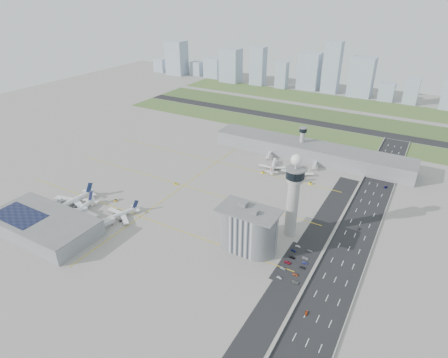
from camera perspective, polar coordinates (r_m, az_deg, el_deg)
The scene contains 63 objects.
ground at distance 306.71m, azimuth -3.28°, elevation -5.11°, with size 1000.00×1000.00×0.00m, color #9D9B93.
grass_strip_0 at distance 497.38m, azimuth 9.05°, elevation 7.81°, with size 480.00×50.00×0.08m, color #466731.
grass_strip_1 at distance 564.75m, azimuth 11.93°, elevation 9.96°, with size 480.00×60.00×0.08m, color #46622E.
grass_strip_2 at distance 638.49m, azimuth 14.35°, elevation 11.72°, with size 480.00×70.00×0.08m, color #496931.
runway at distance 530.35m, azimuth 10.56°, elevation 8.94°, with size 480.00×22.00×0.10m, color black.
highway at distance 272.40m, azimuth 17.92°, elevation -11.40°, with size 28.00×500.00×0.10m, color black.
barrier_left at distance 273.91m, azimuth 15.07°, elevation -10.55°, with size 0.60×500.00×1.20m, color #9E9E99.
barrier_right at distance 270.95m, azimuth 20.85°, elevation -12.06°, with size 0.60×500.00×1.20m, color #9E9E99.
landside_road at distance 268.48m, azimuth 12.17°, elevation -11.19°, with size 18.00×260.00×0.08m, color black.
parking_lot at distance 259.87m, azimuth 10.86°, elevation -12.55°, with size 20.00×44.00×0.10m, color black.
taxiway_line_h_0 at distance 308.55m, azimuth -12.62°, elevation -5.60°, with size 260.00×0.60×0.01m, color yellow.
taxiway_line_h_1 at distance 347.78m, azimuth -6.13°, elevation -1.00°, with size 260.00×0.60×0.01m, color yellow.
taxiway_line_h_2 at distance 392.29m, azimuth -1.05°, elevation 2.63°, with size 260.00×0.60×0.01m, color yellow.
taxiway_line_v at distance 347.78m, azimuth -6.13°, elevation -1.00°, with size 0.60×260.00×0.01m, color yellow.
control_tower at distance 267.73m, azimuth 10.53°, elevation -2.08°, with size 14.00×14.00×64.50m.
secondary_tower at distance 409.08m, azimuth 11.83°, elevation 5.97°, with size 8.60×8.60×31.90m.
admin_building at distance 260.84m, azimuth 3.68°, elevation -7.62°, with size 42.00×24.00×33.50m.
terminal_pier at distance 408.69m, azimuth 12.91°, elevation 4.18°, with size 210.00×32.00×15.80m.
near_terminal at distance 310.81m, azimuth -25.86°, elevation -6.31°, with size 84.00×42.00×13.00m.
airplane_near_a at distance 336.75m, azimuth -22.44°, elevation -2.90°, with size 45.80×38.93×12.82m, color white, non-canonical shape.
airplane_near_b at distance 321.25m, azimuth -21.45°, elevation -4.32°, with size 42.61×36.22×11.93m, color white, non-canonical shape.
airplane_near_c at distance 308.20m, azimuth -15.87°, elevation -4.97°, with size 35.93×30.54×10.06m, color white, non-canonical shape.
airplane_far_a at distance 379.50m, azimuth 7.53°, elevation 2.29°, with size 34.55×29.37×9.67m, color white, non-canonical shape.
airplane_far_b at distance 370.81m, azimuth 11.12°, elevation 1.45°, with size 38.09×32.37×10.66m, color white, non-canonical shape.
jet_bridge_near_0 at distance 340.52m, azimuth -25.42°, elevation -3.90°, with size 14.00×3.00×5.70m, color silver, non-canonical shape.
jet_bridge_near_1 at distance 318.50m, azimuth -22.21°, elevation -5.42°, with size 14.00×3.00×5.70m, color silver, non-canonical shape.
jet_bridge_near_2 at distance 297.88m, azimuth -18.51°, elevation -7.14°, with size 14.00×3.00×5.70m, color silver, non-canonical shape.
jet_bridge_far_0 at distance 408.21m, azimuth 7.08°, elevation 3.89°, with size 14.00×3.00×5.70m, color silver, non-canonical shape.
jet_bridge_far_1 at distance 393.64m, azimuth 13.75°, elevation 2.35°, with size 14.00×3.00×5.70m, color silver, non-canonical shape.
tug_0 at distance 353.60m, azimuth -19.83°, elevation -1.92°, with size 2.47×3.59×2.09m, color yellow, non-canonical shape.
tug_1 at distance 325.34m, azimuth -20.27°, elevation -4.70°, with size 2.35×3.42×1.99m, color gold, non-canonical shape.
tug_2 at distance 334.16m, azimuth -16.20°, elevation -3.14°, with size 2.00×2.90×1.69m, color gold, non-canonical shape.
tug_3 at distance 350.14m, azimuth -7.36°, elevation -0.71°, with size 2.00×2.91×1.69m, color yellow, non-canonical shape.
tug_4 at distance 370.31m, azimuth 5.94°, elevation 1.04°, with size 2.11×3.07×1.78m, color yellow, non-canonical shape.
tug_5 at distance 357.23m, azimuth 13.03°, elevation -0.60°, with size 2.36×3.44×2.00m, color #FBEA0B, non-canonical shape.
car_lot_0 at distance 247.10m, azimuth 8.43°, elevation -14.62°, with size 1.47×3.64×1.24m, color silver.
car_lot_1 at distance 253.97m, azimuth 8.95°, elevation -13.30°, with size 1.27×3.64×1.20m, color gray.
car_lot_2 at distance 258.96m, azimuth 9.68°, elevation -12.42°, with size 2.12×4.59×1.28m, color #AD1D37.
car_lot_3 at distance 263.58m, azimuth 10.34°, elevation -11.66°, with size 1.76×4.34×1.26m, color black.
car_lot_4 at distance 269.61m, azimuth 10.55°, elevation -10.66°, with size 1.51×3.74×1.28m, color navy.
car_lot_5 at distance 273.96m, azimuth 11.18°, elevation -10.04°, with size 1.24×3.55×1.17m, color silver.
car_lot_6 at distance 245.53m, azimuth 10.80°, elevation -15.20°, with size 2.04×4.43×1.23m, color gray.
car_lot_7 at distance 250.84m, azimuth 10.84°, elevation -14.12°, with size 1.62×3.98×1.15m, color #AC4927.
car_lot_8 at distance 256.77m, azimuth 11.89°, elevation -13.07°, with size 1.50×3.74×1.27m, color #232228.
car_lot_9 at distance 260.66m, azimuth 12.22°, elevation -12.40°, with size 1.27×3.64×1.20m, color navy.
car_lot_10 at distance 264.71m, azimuth 12.31°, elevation -11.70°, with size 1.93×4.18×1.16m, color #B0ADBD.
car_lot_11 at distance 271.62m, azimuth 12.97°, elevation -10.64°, with size 1.52×3.74×1.09m, color #9A9EAA.
car_hw_0 at distance 229.05m, azimuth 12.45°, elevation -19.30°, with size 1.37×3.40×1.16m, color #B63D14.
car_hw_1 at distance 303.82m, azimuth 19.80°, elevation -7.16°, with size 1.15×3.30×1.09m, color black.
car_hw_2 at distance 372.55m, azimuth 23.40°, elevation -1.14°, with size 2.00×4.33×1.20m, color #150E5D.
car_hw_4 at distance 427.71m, azimuth 22.67°, elevation 2.68°, with size 1.47×3.66×1.25m, color #9A9BA9.
skyline_bldg_0 at distance 836.67m, azimuth -9.64°, elevation 16.73°, with size 24.05×19.24×26.50m, color #9EADC1.
skyline_bldg_1 at distance 801.79m, azimuth -7.22°, elevation 17.85°, with size 37.63×30.10×65.60m, color #9EADC1.
skyline_bldg_2 at distance 792.49m, azimuth -4.15°, elevation 16.45°, with size 22.81×18.25×26.79m, color #9EADC1.
skyline_bldg_3 at distance 771.95m, azimuth -1.62°, elevation 16.59°, with size 32.30×25.84×36.93m, color #9EADC1.
skyline_bldg_4 at distance 732.24m, azimuth 1.04°, elevation 16.93°, with size 35.81×28.65×60.36m, color #9EADC1.
skyline_bldg_5 at distance 711.36m, azimuth 5.22°, elevation 16.77°, with size 25.49×20.39×66.89m, color #9EADC1.
skyline_bldg_6 at distance 693.65m, azimuth 8.79°, elevation 15.38°, with size 20.04×16.03×45.20m, color #9EADC1.
skyline_bldg_7 at distance 695.60m, azimuth 12.87°, elevation 15.74°, with size 35.76×28.61×61.22m, color #9EADC1.
skyline_bldg_8 at distance 677.80m, azimuth 16.15°, elevation 16.03°, with size 26.33×21.06×83.39m, color #9EADC1.
skyline_bldg_9 at distance 670.36m, azimuth 20.24°, elevation 14.39°, with size 36.96×29.57×62.11m, color #9EADC1.
skyline_bldg_10 at distance 659.76m, azimuth 23.53°, elevation 12.07°, with size 23.01×18.41×27.75m, color #9EADC1.
skyline_bldg_11 at distance 655.33m, azimuth 26.65°, elevation 11.86°, with size 20.22×16.18×38.97m, color #9EADC1.
Camera 1 is at (143.81, -214.56, 165.39)m, focal length 30.00 mm.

